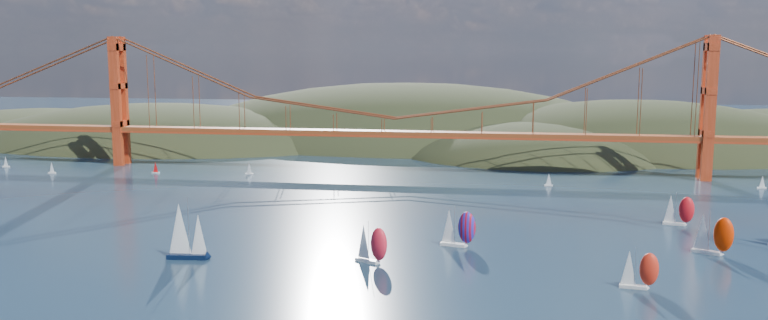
{
  "coord_description": "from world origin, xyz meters",
  "views": [
    {
      "loc": [
        43.88,
        -119.41,
        49.46
      ],
      "look_at": [
        9.98,
        90.0,
        18.15
      ],
      "focal_mm": 35.0,
      "sensor_mm": 36.0,
      "label": 1
    }
  ],
  "objects": [
    {
      "name": "headlands",
      "position": [
        44.95,
        278.29,
        -12.46
      ],
      "size": [
        725.0,
        225.0,
        96.0
      ],
      "color": "black",
      "rests_on": "ground"
    },
    {
      "name": "bridge",
      "position": [
        -1.75,
        180.0,
        32.23
      ],
      "size": [
        552.0,
        12.0,
        55.0
      ],
      "color": "brown",
      "rests_on": "ground"
    },
    {
      "name": "sloop_navy",
      "position": [
        -30.6,
        44.25,
        6.58
      ],
      "size": [
        9.81,
        5.86,
        14.91
      ],
      "rotation": [
        0.0,
        0.0,
        0.1
      ],
      "color": "black",
      "rests_on": "ground"
    },
    {
      "name": "racer_0",
      "position": [
        13.68,
        47.79,
        4.71
      ],
      "size": [
        8.85,
        6.54,
        9.97
      ],
      "rotation": [
        0.0,
        0.0,
        -0.47
      ],
      "color": "white",
      "rests_on": "ground"
    },
    {
      "name": "racer_1",
      "position": [
        72.16,
        37.88,
        4.21
      ],
      "size": [
        7.9,
        3.71,
        8.92
      ],
      "rotation": [
        0.0,
        0.0,
        -0.13
      ],
      "color": "silver",
      "rests_on": "ground"
    },
    {
      "name": "racer_2",
      "position": [
        94.51,
        68.47,
        5.12
      ],
      "size": [
        9.58,
        7.28,
        10.83
      ],
      "rotation": [
        0.0,
        0.0,
        -0.5
      ],
      "color": "white",
      "rests_on": "ground"
    },
    {
      "name": "racer_3",
      "position": [
        93.17,
        99.23,
        4.5
      ],
      "size": [
        8.5,
        4.68,
        9.52
      ],
      "rotation": [
        0.0,
        0.0,
        -0.23
      ],
      "color": "white",
      "rests_on": "ground"
    },
    {
      "name": "racer_rwb",
      "position": [
        32.72,
        65.9,
        4.94
      ],
      "size": [
        9.33,
        5.02,
        10.46
      ],
      "rotation": [
        0.0,
        0.0,
        -0.21
      ],
      "color": "white",
      "rests_on": "ground"
    },
    {
      "name": "distant_boat_0",
      "position": [
        -165.18,
        164.97,
        2.41
      ],
      "size": [
        3.0,
        2.0,
        4.7
      ],
      "color": "silver",
      "rests_on": "ground"
    },
    {
      "name": "distant_boat_1",
      "position": [
        -136.09,
        153.03,
        2.41
      ],
      "size": [
        3.0,
        2.0,
        4.7
      ],
      "color": "silver",
      "rests_on": "ground"
    },
    {
      "name": "distant_boat_2",
      "position": [
        -94.98,
        160.23,
        2.41
      ],
      "size": [
        3.0,
        2.0,
        4.7
      ],
      "color": "silver",
      "rests_on": "ground"
    },
    {
      "name": "distant_boat_3",
      "position": [
        -56.68,
        163.68,
        2.41
      ],
      "size": [
        3.0,
        2.0,
        4.7
      ],
      "color": "silver",
      "rests_on": "ground"
    },
    {
      "name": "distant_boat_4",
      "position": [
        136.01,
        163.74,
        2.41
      ],
      "size": [
        3.0,
        2.0,
        4.7
      ],
      "color": "silver",
      "rests_on": "ground"
    },
    {
      "name": "distant_boat_8",
      "position": [
        60.41,
        156.55,
        2.41
      ],
      "size": [
        3.0,
        2.0,
        4.7
      ],
      "color": "silver",
      "rests_on": "ground"
    }
  ]
}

